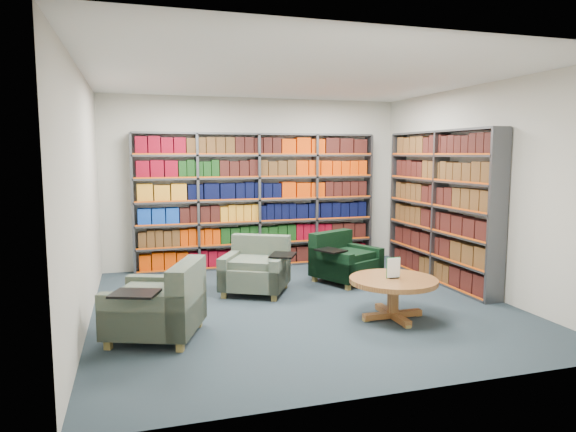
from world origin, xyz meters
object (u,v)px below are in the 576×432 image
object	(u,v)px
chair_green_right	(342,262)
chair_teal_front	(163,308)
chair_teal_left	(257,270)
coffee_table	(393,286)

from	to	relation	value
chair_green_right	chair_teal_front	xyz separation A→B (m)	(-2.67, -1.67, 0.03)
chair_teal_left	chair_green_right	size ratio (longest dim) A/B	1.04
chair_teal_front	coffee_table	distance (m)	2.55
chair_teal_front	coffee_table	bearing A→B (deg)	-2.70
chair_teal_left	chair_teal_front	distance (m)	1.98
chair_teal_left	chair_green_right	world-z (taller)	chair_teal_left
chair_teal_left	coffee_table	xyz separation A→B (m)	(1.22, -1.59, 0.07)
chair_teal_front	coffee_table	size ratio (longest dim) A/B	1.16
chair_teal_front	coffee_table	xyz separation A→B (m)	(2.55, -0.12, 0.06)
coffee_table	chair_teal_left	bearing A→B (deg)	127.46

